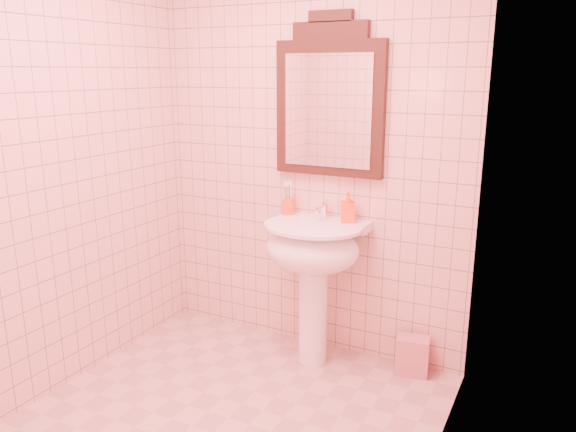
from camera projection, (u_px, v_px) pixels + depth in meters
The scene contains 7 objects.
back_wall at pixel (310, 151), 3.38m from camera, with size 2.00×0.02×2.50m, color beige.
pedestal_sink at pixel (313, 258), 3.27m from camera, with size 0.58×0.58×0.86m.
faucet at pixel (323, 210), 3.32m from camera, with size 0.04×0.16×0.11m.
mirror at pixel (329, 102), 3.22m from camera, with size 0.66×0.06×0.93m.
toothbrush_cup at pixel (289, 206), 3.44m from camera, with size 0.08×0.08×0.18m.
soap_dispenser at pixel (348, 207), 3.25m from camera, with size 0.08×0.08×0.18m, color #FC4415.
towel at pixel (412, 356), 3.26m from camera, with size 0.18×0.12×0.23m, color tan.
Camera 1 is at (1.42, -1.96, 1.72)m, focal length 35.00 mm.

